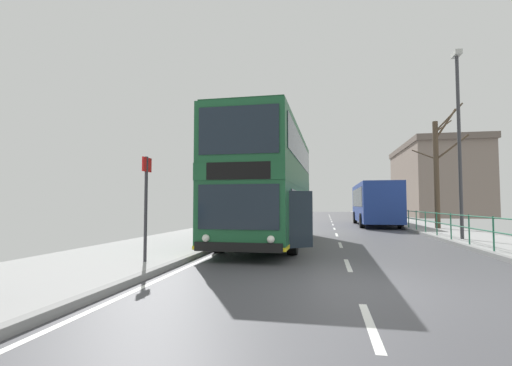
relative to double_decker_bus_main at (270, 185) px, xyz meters
The scene contains 8 objects.
ground 7.76m from the double_decker_bus_main, 74.53° to the right, with size 15.80×140.00×0.20m.
double_decker_bus_main is the anchor object (origin of this frame).
background_bus_far_lane 15.14m from the double_decker_bus_main, 67.82° to the left, with size 2.72×9.90×3.01m.
pedestrian_railing_far_kerb 7.84m from the double_decker_bus_main, 21.83° to the left, with size 0.05×25.33×1.06m.
bus_stop_sign_near 6.24m from the double_decker_bus_main, 111.49° to the right, with size 0.08×0.44×2.62m.
street_lamp_far_side 8.30m from the double_decker_bus_main, 15.84° to the left, with size 0.28×0.60×7.85m.
bare_tree_far_00 12.85m from the double_decker_bus_main, 46.59° to the left, with size 2.82×2.86×7.15m.
background_building_00 41.39m from the double_decker_bus_main, 66.62° to the left, with size 8.47×18.20×9.36m.
Camera 1 is at (-0.56, -7.30, 1.56)m, focal length 26.10 mm.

